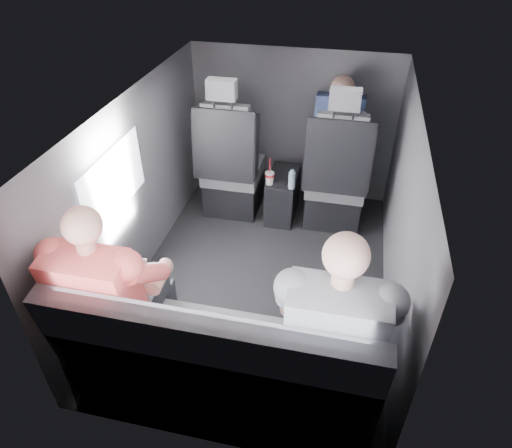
% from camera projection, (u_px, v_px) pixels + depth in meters
% --- Properties ---
extents(floor, '(2.60, 2.60, 0.00)m').
position_uv_depth(floor, '(262.00, 278.00, 3.44)').
color(floor, black).
rests_on(floor, ground).
extents(ceiling, '(2.60, 2.60, 0.00)m').
position_uv_depth(ceiling, '(263.00, 107.00, 2.65)').
color(ceiling, '#B2B2AD').
rests_on(ceiling, panel_back).
extents(panel_left, '(0.02, 2.60, 1.35)m').
position_uv_depth(panel_left, '(137.00, 188.00, 3.21)').
color(panel_left, '#56565B').
rests_on(panel_left, floor).
extents(panel_right, '(0.02, 2.60, 1.35)m').
position_uv_depth(panel_right, '(401.00, 220.00, 2.89)').
color(panel_right, '#56565B').
rests_on(panel_right, floor).
extents(panel_front, '(1.80, 0.02, 1.35)m').
position_uv_depth(panel_front, '(292.00, 125.00, 4.08)').
color(panel_front, '#56565B').
rests_on(panel_front, floor).
extents(panel_back, '(1.80, 0.02, 1.35)m').
position_uv_depth(panel_back, '(202.00, 361.00, 2.02)').
color(panel_back, '#56565B').
rests_on(panel_back, floor).
extents(side_window, '(0.02, 0.75, 0.42)m').
position_uv_depth(side_window, '(115.00, 182.00, 2.83)').
color(side_window, white).
rests_on(side_window, panel_left).
extents(seatbelt, '(0.35, 0.11, 0.59)m').
position_uv_depth(seatbelt, '(339.00, 149.00, 3.43)').
color(seatbelt, black).
rests_on(seatbelt, front_seat_right).
extents(front_seat_left, '(0.52, 0.58, 1.26)m').
position_uv_depth(front_seat_left, '(231.00, 172.00, 3.95)').
color(front_seat_left, black).
rests_on(front_seat_left, floor).
extents(front_seat_right, '(0.52, 0.58, 1.26)m').
position_uv_depth(front_seat_right, '(336.00, 183.00, 3.79)').
color(front_seat_right, black).
rests_on(front_seat_right, floor).
extents(center_console, '(0.24, 0.48, 0.41)m').
position_uv_depth(center_console, '(283.00, 195.00, 4.02)').
color(center_console, black).
rests_on(center_console, floor).
extents(rear_bench, '(1.60, 0.57, 0.92)m').
position_uv_depth(rear_bench, '(221.00, 368.00, 2.42)').
color(rear_bench, slate).
rests_on(rear_bench, floor).
extents(soda_cup, '(0.08, 0.08, 0.23)m').
position_uv_depth(soda_cup, '(270.00, 178.00, 3.75)').
color(soda_cup, white).
rests_on(soda_cup, center_console).
extents(water_bottle, '(0.06, 0.06, 0.17)m').
position_uv_depth(water_bottle, '(292.00, 180.00, 3.69)').
color(water_bottle, '#B0D8EE').
rests_on(water_bottle, center_console).
extents(laptop_white, '(0.37, 0.38, 0.24)m').
position_uv_depth(laptop_white, '(129.00, 278.00, 2.52)').
color(laptop_white, silver).
rests_on(laptop_white, passenger_rear_left).
extents(laptop_black, '(0.36, 0.33, 0.25)m').
position_uv_depth(laptop_black, '(332.00, 311.00, 2.32)').
color(laptop_black, black).
rests_on(laptop_black, passenger_rear_right).
extents(passenger_rear_left, '(0.52, 0.64, 1.25)m').
position_uv_depth(passenger_rear_left, '(114.00, 294.00, 2.41)').
color(passenger_rear_left, '#2D2D32').
rests_on(passenger_rear_left, rear_bench).
extents(passenger_rear_right, '(0.55, 0.66, 1.29)m').
position_uv_depth(passenger_rear_right, '(334.00, 328.00, 2.20)').
color(passenger_rear_right, navy).
rests_on(passenger_rear_right, rear_bench).
extents(passenger_front_right, '(0.39, 0.39, 0.78)m').
position_uv_depth(passenger_front_right, '(338.00, 131.00, 3.80)').
color(passenger_front_right, navy).
rests_on(passenger_front_right, front_seat_right).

